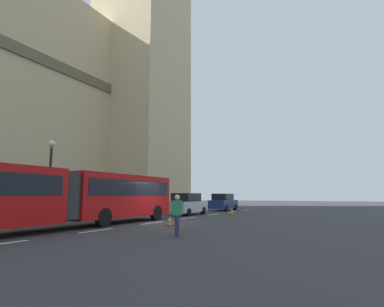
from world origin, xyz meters
The scene contains 9 objects.
ground_plane centered at (0.00, 0.00, 0.00)m, with size 160.00×160.00×0.00m, color #333335.
lane_centre_marking centered at (1.80, 0.00, 0.00)m, with size 34.40×0.16×0.01m.
articulated_bus centered at (-5.78, 1.99, 1.75)m, with size 16.66×2.54×2.90m.
sedan_lead centered at (7.20, 1.81, 0.91)m, with size 4.40×1.86×1.85m.
sedan_trailing centered at (15.55, 1.80, 0.91)m, with size 4.40×1.86×1.85m.
traffic_cone_west centered at (-1.48, -1.83, 0.28)m, with size 0.36×0.36×0.58m.
traffic_cone_middle centered at (8.79, -1.65, 0.28)m, with size 0.36×0.36×0.58m.
street_lamp centered at (-2.91, 6.50, 3.06)m, with size 0.44×0.44×5.27m.
pedestrian_near_cones centered at (-5.11, -4.45, 0.91)m, with size 0.43×0.47×1.69m.
Camera 1 is at (-15.99, -10.88, 1.67)m, focal length 28.28 mm.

